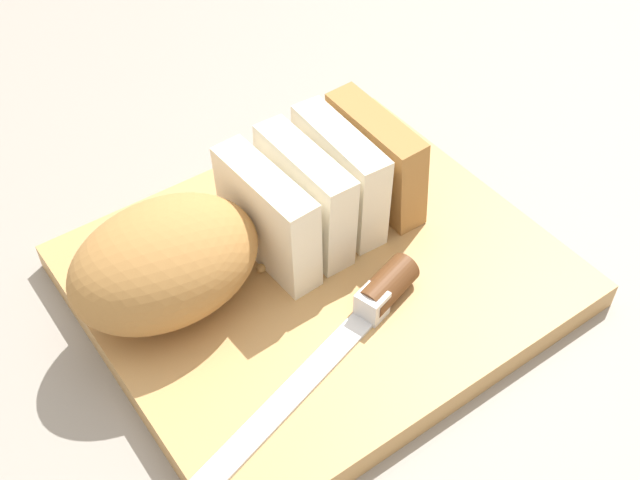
% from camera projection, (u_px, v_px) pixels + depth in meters
% --- Properties ---
extents(ground_plane, '(3.00, 3.00, 0.00)m').
position_uv_depth(ground_plane, '(320.00, 285.00, 0.66)').
color(ground_plane, gray).
extents(cutting_board, '(0.37, 0.33, 0.02)m').
position_uv_depth(cutting_board, '(320.00, 276.00, 0.66)').
color(cutting_board, tan).
rests_on(cutting_board, ground_plane).
extents(bread_loaf, '(0.30, 0.12, 0.09)m').
position_uv_depth(bread_loaf, '(236.00, 228.00, 0.62)').
color(bread_loaf, '#A8753D').
rests_on(bread_loaf, cutting_board).
extents(bread_knife, '(0.29, 0.09, 0.03)m').
position_uv_depth(bread_knife, '(358.00, 318.00, 0.60)').
color(bread_knife, silver).
rests_on(bread_knife, cutting_board).
extents(crumb_near_knife, '(0.01, 0.01, 0.01)m').
position_uv_depth(crumb_near_knife, '(272.00, 237.00, 0.67)').
color(crumb_near_knife, tan).
rests_on(crumb_near_knife, cutting_board).
extents(crumb_near_loaf, '(0.01, 0.01, 0.01)m').
position_uv_depth(crumb_near_loaf, '(261.00, 268.00, 0.64)').
color(crumb_near_loaf, tan).
rests_on(crumb_near_loaf, cutting_board).
extents(crumb_stray_left, '(0.01, 0.01, 0.01)m').
position_uv_depth(crumb_stray_left, '(212.00, 285.00, 0.63)').
color(crumb_stray_left, tan).
rests_on(crumb_stray_left, cutting_board).
extents(crumb_stray_right, '(0.00, 0.00, 0.00)m').
position_uv_depth(crumb_stray_right, '(310.00, 212.00, 0.69)').
color(crumb_stray_right, tan).
rests_on(crumb_stray_right, cutting_board).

